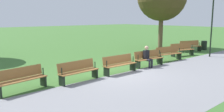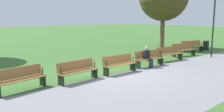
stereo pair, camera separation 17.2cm
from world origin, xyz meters
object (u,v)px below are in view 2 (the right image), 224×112
person_seated (148,56)px  bench_5 (78,70)px  bench_1 (183,49)px  bench_3 (149,58)px  bench_0 (192,46)px  trash_bin (206,46)px  bench_2 (169,53)px  lamp_post (214,13)px  bench_4 (119,64)px  bench_6 (21,78)px

person_seated → bench_5: bearing=2.9°
bench_1 → bench_3: 4.74m
bench_0 → trash_bin: 1.88m
bench_5 → bench_0: bearing=-177.8°
bench_1 → bench_2: 2.37m
lamp_post → bench_5: bearing=-4.3°
bench_4 → person_seated: person_seated is taller
person_seated → lamp_post: size_ratio=0.27×
bench_0 → bench_5: same height
bench_5 → person_seated: person_seated is taller
person_seated → trash_bin: size_ratio=1.55×
bench_2 → person_seated: bearing=17.9°
bench_5 → bench_3: bearing=175.5°
trash_bin → bench_5: bearing=5.0°
bench_1 → lamp_post: 3.18m
bench_2 → bench_5: bearing=11.3°
bench_4 → trash_bin: (-11.20, -1.28, -0.09)m
lamp_post → trash_bin: 4.48m
bench_0 → bench_3: size_ratio=1.01×
bench_5 → trash_bin: 13.62m
bench_2 → bench_6: (9.45, 0.00, 0.00)m
bench_2 → bench_0: bearing=-157.4°
bench_4 → lamp_post: size_ratio=0.44×
bench_2 → trash_bin: 6.54m
bench_0 → bench_5: bearing=24.9°
bench_3 → bench_5: (4.74, 0.00, 0.00)m
bench_6 → bench_4: bearing=166.4°
bench_3 → bench_6: bearing=2.3°
bench_2 → bench_1: bearing=-159.6°
bench_4 → person_seated: 2.12m
bench_0 → trash_bin: (-1.87, 0.20, -0.09)m
bench_0 → bench_2: 4.74m
bench_1 → trash_bin: bearing=-160.3°
bench_6 → bench_0: bearing=175.4°
bench_1 → trash_bin: (-4.15, -0.44, -0.09)m
bench_4 → bench_6: size_ratio=0.97×
bench_1 → bench_4: same height
bench_1 → trash_bin: bench_1 is taller
bench_4 → bench_6: 4.74m
bench_4 → bench_2: bearing=-175.5°
bench_3 → person_seated: 0.32m
bench_5 → bench_6: 2.37m
bench_6 → bench_5: bearing=164.2°
bench_3 → lamp_post: lamp_post is taller
bench_0 → bench_3: (6.96, 1.39, 0.00)m
bench_5 → person_seated: size_ratio=1.63×
bench_2 → bench_3: (2.36, 0.28, 0.00)m
bench_2 → trash_bin: bearing=-163.0°
bench_3 → bench_0: bearing=-164.2°
bench_2 → bench_6: 9.45m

